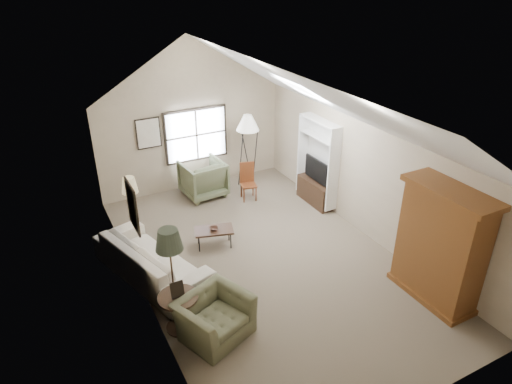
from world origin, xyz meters
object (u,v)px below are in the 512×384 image
armoire (441,245)px  armchair_near (214,317)px  side_table (179,312)px  sofa (152,259)px  coffee_table (214,238)px  side_chair (249,182)px  armchair_far (203,179)px

armoire → armchair_near: armoire is taller
armchair_near → side_table: armchair_near is taller
sofa → armchair_near: (0.46, -2.00, -0.03)m
coffee_table → side_chair: 2.31m
coffee_table → side_chair: size_ratio=0.84×
armoire → armchair_near: bearing=166.3°
coffee_table → armchair_near: bearing=-113.0°
sofa → coffee_table: bearing=-92.1°
armchair_near → side_chair: 4.82m
sofa → coffee_table: sofa is taller
armchair_far → side_table: armchair_far is taller
armchair_far → side_table: 4.88m
armchair_near → side_table: size_ratio=1.64×
sofa → side_table: 1.60m
sofa → armchair_far: (2.18, 2.76, 0.09)m
coffee_table → side_table: side_table is taller
sofa → armchair_far: size_ratio=2.54×
armchair_far → side_chair: 1.21m
coffee_table → side_chair: side_chair is taller
side_chair → sofa: bearing=-134.0°
side_table → armchair_near: bearing=-41.2°
armchair_near → coffee_table: 2.62m
sofa → side_chair: side_chair is taller
armchair_far → side_table: size_ratio=1.57×
side_table → sofa: bearing=90.0°
armoire → coffee_table: armoire is taller
armchair_near → side_chair: side_chair is taller
armchair_near → armchair_far: armchair_far is taller
armchair_near → armchair_far: size_ratio=1.04×
armoire → sofa: 5.33m
side_chair → side_table: bearing=-117.6°
armchair_far → side_chair: bearing=137.2°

